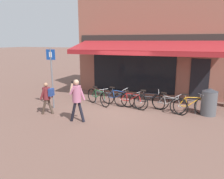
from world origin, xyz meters
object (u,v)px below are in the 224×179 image
pedestrian_child (47,95)px  bicycle_blue (117,98)px  bicycle_black (149,101)px  litter_bin (209,102)px  bicycle_orange (190,105)px  bicycle_red (130,100)px  bicycle_green (98,97)px  pedestrian_adult (77,96)px  bicycle_silver (169,104)px  parking_sign (52,72)px

pedestrian_child → bicycle_blue: bearing=-142.4°
bicycle_black → litter_bin: 2.42m
bicycle_blue → litter_bin: 3.91m
bicycle_orange → pedestrian_child: size_ratio=1.22×
bicycle_red → bicycle_black: size_ratio=0.96×
bicycle_red → pedestrian_child: (-2.94, -1.98, 0.45)m
bicycle_green → pedestrian_adult: bearing=-56.8°
pedestrian_child → bicycle_red: bearing=-152.4°
bicycle_silver → litter_bin: 1.57m
bicycle_black → parking_sign: bearing=-173.6°
bicycle_silver → pedestrian_adult: size_ratio=1.01×
bicycle_blue → litter_bin: size_ratio=1.59×
bicycle_silver → bicycle_orange: bicycle_orange is taller
bicycle_black → bicycle_orange: 1.73m
bicycle_red → pedestrian_adult: size_ratio=1.04×
bicycle_blue → bicycle_red: bicycle_blue is taller
bicycle_green → bicycle_black: (2.38, 0.15, 0.02)m
bicycle_red → pedestrian_child: size_ratio=1.26×
bicycle_red → parking_sign: 3.67m
bicycle_blue → bicycle_silver: (2.36, -0.15, -0.02)m
litter_bin → parking_sign: bearing=-167.0°
parking_sign → bicycle_orange: bearing=13.0°
pedestrian_child → litter_bin: size_ratio=1.20×
bicycle_silver → bicycle_green: bearing=-155.3°
bicycle_blue → pedestrian_adult: pedestrian_adult is taller
bicycle_red → bicycle_black: (0.80, 0.14, 0.03)m
bicycle_blue → bicycle_orange: size_ratio=1.09×
bicycle_silver → bicycle_blue: bearing=-159.8°
litter_bin → bicycle_orange: bearing=-166.9°
pedestrian_adult → parking_sign: 2.26m
bicycle_red → bicycle_orange: 2.53m
pedestrian_adult → parking_sign: parking_sign is taller
bicycle_green → parking_sign: parking_sign is taller
pedestrian_adult → bicycle_orange: bearing=-136.1°
bicycle_green → bicycle_black: 2.38m
bicycle_red → pedestrian_child: bearing=-136.8°
bicycle_black → litter_bin: size_ratio=1.56×
bicycle_black → litter_bin: (2.41, 0.15, 0.17)m
bicycle_blue → litter_bin: litter_bin is taller
bicycle_green → bicycle_silver: (3.25, 0.05, -0.01)m
litter_bin → parking_sign: size_ratio=0.42×
bicycle_silver → bicycle_orange: 0.86m
bicycle_orange → bicycle_blue: bearing=157.2°
bicycle_red → bicycle_orange: size_ratio=1.03×
bicycle_red → litter_bin: litter_bin is taller
pedestrian_child → parking_sign: 1.16m
bicycle_red → bicycle_black: bearing=19.2°
bicycle_red → pedestrian_adult: 2.75m
bicycle_blue → bicycle_orange: bearing=9.5°
bicycle_red → bicycle_black: 0.81m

